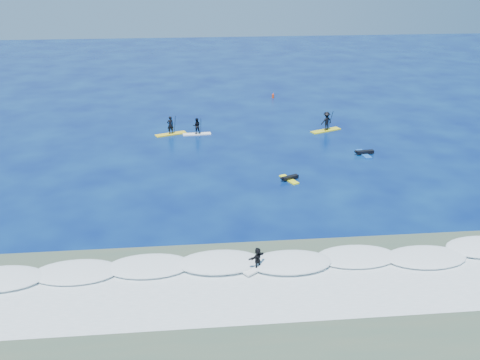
{
  "coord_description": "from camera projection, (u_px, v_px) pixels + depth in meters",
  "views": [
    {
      "loc": [
        -4.39,
        -36.19,
        16.47
      ],
      "look_at": [
        -0.77,
        0.9,
        0.6
      ],
      "focal_mm": 40.0,
      "sensor_mm": 36.0,
      "label": 1
    }
  ],
  "objects": [
    {
      "name": "whitewater",
      "position": [
        280.0,
        293.0,
        28.08
      ],
      "size": [
        34.0,
        5.0,
        0.02
      ],
      "primitive_type": "cube",
      "color": "silver",
      "rests_on": "ground"
    },
    {
      "name": "sup_paddler_left",
      "position": [
        171.0,
        128.0,
        52.3
      ],
      "size": [
        3.14,
        1.79,
        2.15
      ],
      "rotation": [
        0.0,
        0.0,
        0.36
      ],
      "color": "yellow",
      "rests_on": "ground"
    },
    {
      "name": "ground",
      "position": [
        251.0,
        192.0,
        39.98
      ],
      "size": [
        160.0,
        160.0,
        0.0
      ],
      "primitive_type": "plane",
      "color": "#040F4B",
      "rests_on": "ground"
    },
    {
      "name": "sup_paddler_right",
      "position": [
        326.0,
        122.0,
        53.29
      ],
      "size": [
        3.31,
        2.06,
        2.29
      ],
      "rotation": [
        0.0,
        0.0,
        0.42
      ],
      "color": "yellow",
      "rests_on": "ground"
    },
    {
      "name": "prone_paddler_near",
      "position": [
        289.0,
        178.0,
        41.97
      ],
      "size": [
        1.56,
        2.08,
        0.43
      ],
      "rotation": [
        0.0,
        0.0,
        1.99
      ],
      "color": "#F8FD1B",
      "rests_on": "ground"
    },
    {
      "name": "breaking_wave",
      "position": [
        272.0,
        263.0,
        30.83
      ],
      "size": [
        40.0,
        6.0,
        0.3
      ],
      "primitive_type": "cube",
      "color": "white",
      "rests_on": "ground"
    },
    {
      "name": "shallow_water",
      "position": [
        283.0,
        304.0,
        27.16
      ],
      "size": [
        90.0,
        13.0,
        0.01
      ],
      "primitive_type": "cube",
      "color": "#3E5443",
      "rests_on": "ground"
    },
    {
      "name": "sup_paddler_center",
      "position": [
        197.0,
        127.0,
        52.29
      ],
      "size": [
        2.78,
        0.87,
        1.93
      ],
      "rotation": [
        0.0,
        0.0,
        0.07
      ],
      "color": "white",
      "rests_on": "ground"
    },
    {
      "name": "wave_surfer",
      "position": [
        258.0,
        259.0,
        29.7
      ],
      "size": [
        1.78,
        1.5,
        1.33
      ],
      "rotation": [
        0.0,
        0.0,
        0.64
      ],
      "color": "white",
      "rests_on": "breaking_wave"
    },
    {
      "name": "prone_paddler_far",
      "position": [
        364.0,
        153.0,
        47.31
      ],
      "size": [
        1.81,
        2.32,
        0.48
      ],
      "rotation": [
        0.0,
        0.0,
        1.68
      ],
      "color": "#1855B5",
      "rests_on": "ground"
    },
    {
      "name": "marker_buoy",
      "position": [
        273.0,
        96.0,
        65.69
      ],
      "size": [
        0.28,
        0.28,
        0.68
      ],
      "rotation": [
        0.0,
        0.0,
        0.42
      ],
      "color": "red",
      "rests_on": "ground"
    }
  ]
}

